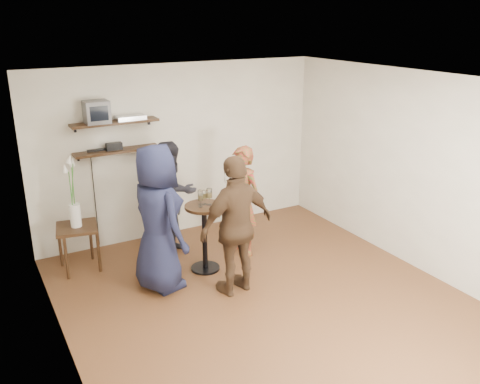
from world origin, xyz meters
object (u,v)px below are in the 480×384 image
drinks_table (204,229)px  person_dark (172,199)px  person_brown (237,226)px  dvd_deck (130,118)px  side_table (77,233)px  crt_monitor (96,112)px  person_navy (158,219)px  person_plaid (242,202)px  radio (114,146)px

drinks_table → person_dark: size_ratio=0.56×
person_brown → dvd_deck: bearing=-81.2°
side_table → drinks_table: bearing=-29.7°
crt_monitor → dvd_deck: 0.47m
dvd_deck → drinks_table: (0.50, -1.26, -1.31)m
person_navy → crt_monitor: bearing=-0.7°
drinks_table → person_dark: 0.74m
crt_monitor → person_brown: size_ratio=0.18×
drinks_table → person_plaid: (0.67, 0.19, 0.20)m
crt_monitor → radio: size_ratio=1.45×
person_plaid → person_brown: 1.05m
side_table → person_dark: bearing=-6.8°
person_navy → person_plaid: bearing=-88.2°
radio → drinks_table: (0.76, -1.26, -0.93)m
person_plaid → person_brown: size_ratio=0.91×
person_dark → person_brown: person_brown is taller
crt_monitor → person_plaid: (1.64, -1.08, -1.23)m
dvd_deck → person_brown: dvd_deck is taller
person_brown → radio: bearing=-74.5°
drinks_table → radio: bearing=121.2°
crt_monitor → person_navy: (0.28, -1.41, -1.10)m
drinks_table → person_navy: (-0.68, -0.14, 0.33)m
person_plaid → person_navy: (-1.36, -0.33, 0.13)m
person_navy → person_brown: size_ratio=1.06×
side_table → person_dark: (1.29, -0.15, 0.30)m
person_plaid → crt_monitor: bearing=-138.9°
person_navy → person_brown: bearing=-136.7°
drinks_table → person_plaid: size_ratio=0.59×
dvd_deck → person_brown: size_ratio=0.23×
dvd_deck → radio: dvd_deck is taller
crt_monitor → drinks_table: (0.96, -1.26, -1.43)m
person_navy → drinks_table: bearing=-90.0°
radio → person_dark: (0.60, -0.58, -0.70)m
person_plaid → person_brown: person_brown is taller
radio → side_table: radio is taller
side_table → person_navy: (0.78, -0.98, 0.40)m
person_plaid → person_dark: bearing=-135.8°
crt_monitor → person_plaid: 2.31m
side_table → dvd_deck: bearing=24.2°
drinks_table → person_dark: bearing=103.9°
radio → person_brown: person_brown is taller
person_dark → person_navy: bearing=-136.0°
side_table → person_plaid: person_plaid is taller
person_dark → person_navy: size_ratio=0.89×
person_dark → person_navy: person_navy is taller
radio → person_dark: size_ratio=0.13×
drinks_table → dvd_deck: bearing=111.8°
dvd_deck → person_plaid: 1.95m
person_plaid → side_table: bearing=-122.4°
dvd_deck → person_navy: dvd_deck is taller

